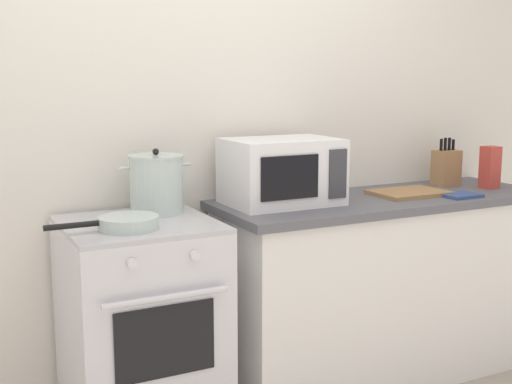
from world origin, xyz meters
TOP-DOWN VIEW (x-y plane):
  - back_wall at (0.30, 0.97)m, footprint 4.40×0.10m
  - lower_cabinet_right at (0.90, 0.62)m, footprint 1.64×0.56m
  - countertop_right at (0.90, 0.62)m, footprint 1.70×0.60m
  - stove at (-0.35, 0.60)m, footprint 0.60×0.64m
  - stock_pot at (-0.22, 0.73)m, footprint 0.32×0.23m
  - frying_pan at (-0.43, 0.49)m, footprint 0.43×0.23m
  - microwave at (0.35, 0.68)m, footprint 0.50×0.37m
  - cutting_board at (1.03, 0.60)m, footprint 0.36×0.26m
  - knife_block at (1.40, 0.74)m, footprint 0.13×0.10m
  - pasta_box at (1.54, 0.57)m, footprint 0.08×0.08m
  - oven_mitt at (1.22, 0.44)m, footprint 0.18×0.14m

SIDE VIEW (x-z plane):
  - lower_cabinet_right at x=0.90m, z-range 0.00..0.88m
  - stove at x=-0.35m, z-range 0.00..0.92m
  - countertop_right at x=0.90m, z-range 0.88..0.92m
  - oven_mitt at x=1.22m, z-range 0.92..0.94m
  - cutting_board at x=1.03m, z-range 0.92..0.94m
  - frying_pan at x=-0.43m, z-range 0.92..0.97m
  - knife_block at x=1.40m, z-range 0.89..1.15m
  - pasta_box at x=1.54m, z-range 0.92..1.14m
  - stock_pot at x=-0.22m, z-range 0.91..1.19m
  - microwave at x=0.35m, z-range 0.92..1.22m
  - back_wall at x=0.30m, z-range 0.00..2.50m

